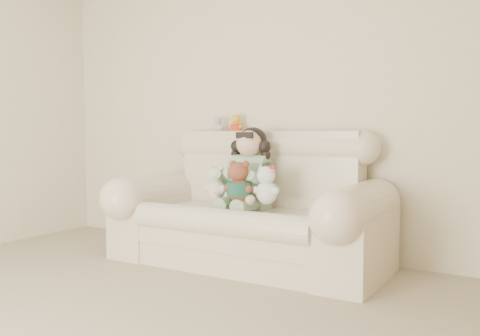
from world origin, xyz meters
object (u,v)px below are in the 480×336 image
at_px(cream_teddy, 216,180).
at_px(sofa, 247,198).
at_px(seated_child, 250,167).
at_px(brown_teddy, 239,178).
at_px(white_cat, 267,181).

bearing_deg(cream_teddy, sofa, 42.47).
xyz_separation_m(seated_child, cream_teddy, (-0.18, -0.20, -0.09)).
relative_size(seated_child, brown_teddy, 1.78).
xyz_separation_m(white_cat, cream_teddy, (-0.44, 0.00, -0.01)).
bearing_deg(brown_teddy, seated_child, 121.07).
xyz_separation_m(brown_teddy, white_cat, (0.20, 0.05, -0.02)).
bearing_deg(cream_teddy, white_cat, 12.69).
xyz_separation_m(seated_child, brown_teddy, (0.05, -0.25, -0.06)).
bearing_deg(sofa, seated_child, 103.77).
distance_m(seated_child, cream_teddy, 0.28).
bearing_deg(white_cat, sofa, 166.12).
xyz_separation_m(seated_child, white_cat, (0.25, -0.20, -0.08)).
height_order(brown_teddy, white_cat, brown_teddy).
xyz_separation_m(sofa, white_cat, (0.23, -0.12, 0.15)).
distance_m(seated_child, white_cat, 0.33).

